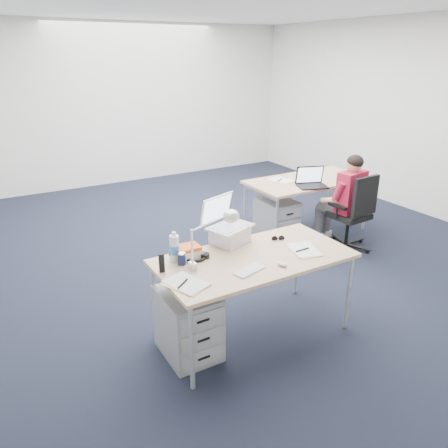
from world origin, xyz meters
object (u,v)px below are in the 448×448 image
object	(u,v)px
can_koozie	(182,259)
office_chair	(350,228)
drawer_pedestal_far	(276,221)
sunglasses	(278,238)
silver_laptop	(230,221)
bear_figurine	(173,251)
desk_lamp	(207,239)
headphones	(195,256)
book_stack	(188,252)
far_cup	(315,171)
computer_mouse	(282,264)
seated_person	(341,200)
wireless_keyboard	(249,270)
cordless_phone	(162,263)
desk_far	(308,183)
dark_laptop	(313,177)
desk_near	(254,262)
drawer_pedestal_near	(188,323)
water_bottle	(174,246)

from	to	relation	value
can_koozie	office_chair	bearing A→B (deg)	15.32
drawer_pedestal_far	sunglasses	distance (m)	1.73
silver_laptop	bear_figurine	xyz separation A→B (m)	(-0.56, -0.05, -0.13)
can_koozie	desk_lamp	xyz separation A→B (m)	(0.17, -0.11, 0.17)
headphones	book_stack	distance (m)	0.07
can_koozie	desk_lamp	distance (m)	0.27
far_cup	drawer_pedestal_far	bearing A→B (deg)	-164.07
far_cup	computer_mouse	bearing A→B (deg)	-136.17
office_chair	seated_person	distance (m)	0.35
wireless_keyboard	cordless_phone	xyz separation A→B (m)	(-0.58, 0.32, 0.07)
seated_person	far_cup	bearing A→B (deg)	67.03
seated_person	desk_lamp	world-z (taller)	desk_lamp
desk_far	sunglasses	xyz separation A→B (m)	(-1.53, -1.40, 0.06)
office_chair	desk_lamp	bearing A→B (deg)	-164.71
office_chair	desk_lamp	size ratio (longest dim) A/B	2.18
headphones	dark_laptop	distance (m)	2.41
drawer_pedestal_far	headphones	size ratio (longest dim) A/B	2.30
can_koozie	sunglasses	distance (m)	0.94
headphones	dark_laptop	world-z (taller)	dark_laptop
office_chair	far_cup	bearing A→B (deg)	76.82
desk_near	seated_person	size ratio (longest dim) A/B	1.38
bear_figurine	dark_laptop	world-z (taller)	dark_laptop
silver_laptop	can_koozie	world-z (taller)	silver_laptop
computer_mouse	sunglasses	distance (m)	0.51
headphones	desk_lamp	distance (m)	0.26
wireless_keyboard	desk_far	bearing A→B (deg)	25.24
dark_laptop	seated_person	bearing A→B (deg)	-21.94
drawer_pedestal_far	desk_lamp	bearing A→B (deg)	-140.57
sunglasses	desk_lamp	size ratio (longest dim) A/B	0.27
desk_near	bear_figurine	distance (m)	0.67
drawer_pedestal_near	dark_laptop	xyz separation A→B (m)	(2.32, 1.25, 0.58)
drawer_pedestal_far	silver_laptop	bearing A→B (deg)	-140.03
seated_person	book_stack	size ratio (longest dim) A/B	5.45
desk_far	computer_mouse	xyz separation A→B (m)	(-1.81, -1.82, 0.06)
headphones	sunglasses	xyz separation A→B (m)	(0.80, -0.04, -0.01)
drawer_pedestal_far	water_bottle	bearing A→B (deg)	-147.43
wireless_keyboard	desk_lamp	distance (m)	0.40
drawer_pedestal_near	bear_figurine	xyz separation A→B (m)	(0.01, 0.26, 0.53)
cordless_phone	dark_laptop	bearing A→B (deg)	32.78
water_bottle	desk_far	bearing A→B (deg)	27.80
bear_figurine	far_cup	size ratio (longest dim) A/B	1.50
headphones	bear_figurine	distance (m)	0.18
desk_near	wireless_keyboard	bearing A→B (deg)	-132.32
water_bottle	sunglasses	bearing A→B (deg)	-5.09
bear_figurine	book_stack	xyz separation A→B (m)	(0.12, -0.03, -0.03)
desk_near	book_stack	distance (m)	0.54
bear_figurine	cordless_phone	size ratio (longest dim) A/B	0.98
headphones	wireless_keyboard	bearing A→B (deg)	-36.86
computer_mouse	water_bottle	xyz separation A→B (m)	(-0.68, 0.51, 0.11)
computer_mouse	book_stack	distance (m)	0.76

